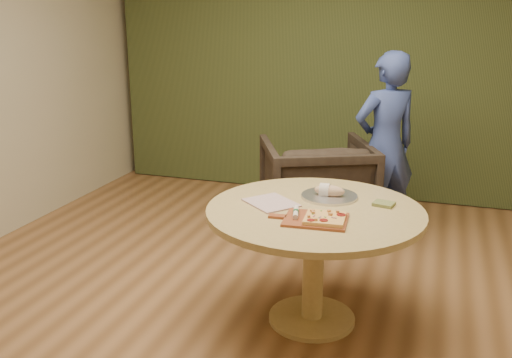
{
  "coord_description": "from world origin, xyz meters",
  "views": [
    {
      "loc": [
        1.04,
        -2.96,
        1.89
      ],
      "look_at": [
        -0.02,
        0.25,
        0.88
      ],
      "focal_mm": 40.0,
      "sensor_mm": 36.0,
      "label": 1
    }
  ],
  "objects_px": {
    "pizza_paddle": "(314,220)",
    "person_standing": "(385,145)",
    "cutlery_roll": "(296,212)",
    "pedestal_table": "(314,230)",
    "armchair": "(316,182)",
    "serving_tray": "(329,196)",
    "bread_roll": "(328,191)",
    "flatbread_pizza": "(325,218)"
  },
  "relations": [
    {
      "from": "armchair",
      "to": "person_standing",
      "type": "height_order",
      "value": "person_standing"
    },
    {
      "from": "flatbread_pizza",
      "to": "pizza_paddle",
      "type": "bearing_deg",
      "value": 171.12
    },
    {
      "from": "flatbread_pizza",
      "to": "armchair",
      "type": "height_order",
      "value": "armchair"
    },
    {
      "from": "pizza_paddle",
      "to": "cutlery_roll",
      "type": "bearing_deg",
      "value": 162.3
    },
    {
      "from": "flatbread_pizza",
      "to": "pedestal_table",
      "type": "bearing_deg",
      "value": 115.45
    },
    {
      "from": "armchair",
      "to": "pizza_paddle",
      "type": "bearing_deg",
      "value": 76.96
    },
    {
      "from": "bread_roll",
      "to": "person_standing",
      "type": "bearing_deg",
      "value": 81.66
    },
    {
      "from": "serving_tray",
      "to": "bread_roll",
      "type": "relative_size",
      "value": 1.84
    },
    {
      "from": "pedestal_table",
      "to": "serving_tray",
      "type": "bearing_deg",
      "value": 80.59
    },
    {
      "from": "cutlery_roll",
      "to": "serving_tray",
      "type": "height_order",
      "value": "cutlery_roll"
    },
    {
      "from": "serving_tray",
      "to": "pizza_paddle",
      "type": "bearing_deg",
      "value": -89.94
    },
    {
      "from": "pedestal_table",
      "to": "cutlery_roll",
      "type": "distance_m",
      "value": 0.26
    },
    {
      "from": "person_standing",
      "to": "bread_roll",
      "type": "bearing_deg",
      "value": 44.84
    },
    {
      "from": "pizza_paddle",
      "to": "serving_tray",
      "type": "bearing_deg",
      "value": 85.86
    },
    {
      "from": "serving_tray",
      "to": "bread_roll",
      "type": "xyz_separation_m",
      "value": [
        -0.01,
        -0.0,
        0.04
      ]
    },
    {
      "from": "pizza_paddle",
      "to": "person_standing",
      "type": "relative_size",
      "value": 0.29
    },
    {
      "from": "pedestal_table",
      "to": "person_standing",
      "type": "height_order",
      "value": "person_standing"
    },
    {
      "from": "bread_roll",
      "to": "person_standing",
      "type": "xyz_separation_m",
      "value": [
        0.21,
        1.41,
        -0.0
      ]
    },
    {
      "from": "pizza_paddle",
      "to": "bread_roll",
      "type": "relative_size",
      "value": 2.36
    },
    {
      "from": "bread_roll",
      "to": "serving_tray",
      "type": "bearing_deg",
      "value": 0.0
    },
    {
      "from": "flatbread_pizza",
      "to": "person_standing",
      "type": "height_order",
      "value": "person_standing"
    },
    {
      "from": "pedestal_table",
      "to": "flatbread_pizza",
      "type": "xyz_separation_m",
      "value": [
        0.1,
        -0.22,
        0.17
      ]
    },
    {
      "from": "flatbread_pizza",
      "to": "bread_roll",
      "type": "relative_size",
      "value": 1.22
    },
    {
      "from": "pedestal_table",
      "to": "pizza_paddle",
      "type": "distance_m",
      "value": 0.26
    },
    {
      "from": "pizza_paddle",
      "to": "person_standing",
      "type": "distance_m",
      "value": 1.86
    },
    {
      "from": "pizza_paddle",
      "to": "flatbread_pizza",
      "type": "bearing_deg",
      "value": -13.08
    },
    {
      "from": "pizza_paddle",
      "to": "bread_roll",
      "type": "xyz_separation_m",
      "value": [
        -0.01,
        0.44,
        0.04
      ]
    },
    {
      "from": "serving_tray",
      "to": "armchair",
      "type": "xyz_separation_m",
      "value": [
        -0.35,
        1.25,
        -0.3
      ]
    },
    {
      "from": "bread_roll",
      "to": "armchair",
      "type": "bearing_deg",
      "value": 105.29
    },
    {
      "from": "cutlery_roll",
      "to": "armchair",
      "type": "height_order",
      "value": "armchair"
    },
    {
      "from": "pedestal_table",
      "to": "armchair",
      "type": "xyz_separation_m",
      "value": [
        -0.31,
        1.49,
        -0.15
      ]
    },
    {
      "from": "serving_tray",
      "to": "armchair",
      "type": "distance_m",
      "value": 1.33
    },
    {
      "from": "cutlery_roll",
      "to": "person_standing",
      "type": "relative_size",
      "value": 0.13
    },
    {
      "from": "flatbread_pizza",
      "to": "cutlery_roll",
      "type": "bearing_deg",
      "value": 168.17
    },
    {
      "from": "cutlery_roll",
      "to": "bread_roll",
      "type": "relative_size",
      "value": 1.03
    },
    {
      "from": "cutlery_roll",
      "to": "pedestal_table",
      "type": "bearing_deg",
      "value": 55.41
    },
    {
      "from": "pizza_paddle",
      "to": "bread_roll",
      "type": "distance_m",
      "value": 0.45
    },
    {
      "from": "armchair",
      "to": "person_standing",
      "type": "relative_size",
      "value": 0.58
    },
    {
      "from": "cutlery_roll",
      "to": "bread_roll",
      "type": "distance_m",
      "value": 0.43
    },
    {
      "from": "pizza_paddle",
      "to": "person_standing",
      "type": "bearing_deg",
      "value": 79.73
    },
    {
      "from": "armchair",
      "to": "person_standing",
      "type": "bearing_deg",
      "value": 171.04
    },
    {
      "from": "pedestal_table",
      "to": "serving_tray",
      "type": "xyz_separation_m",
      "value": [
        0.04,
        0.24,
        0.15
      ]
    }
  ]
}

